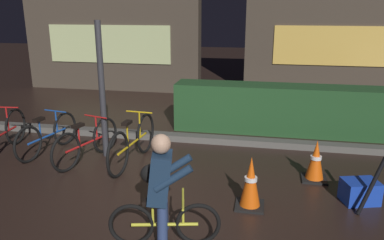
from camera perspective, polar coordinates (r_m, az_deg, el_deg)
The scene contains 15 objects.
ground_plane at distance 5.28m, azimuth -3.45°, elevation -11.12°, with size 40.00×40.00×0.00m, color black.
sidewalk_curb at distance 7.24m, azimuth 0.89°, elevation -2.77°, with size 12.00×0.24×0.12m, color #56544F.
hedge_row at distance 7.90m, azimuth 15.07°, elevation 1.49°, with size 4.80×0.70×0.96m, color #214723.
storefront_left at distance 11.95m, azimuth -12.07°, elevation 15.89°, with size 5.35×0.54×4.82m.
storefront_right at distance 11.91m, azimuth 21.97°, elevation 15.22°, with size 5.49×0.54×4.87m.
street_post at distance 6.44m, azimuth -13.26°, elevation 4.22°, with size 0.10×0.10×2.26m, color #2D2D33.
parked_bike_leftmost at distance 7.33m, azimuth -26.70°, elevation -1.95°, with size 0.46×1.68×0.77m.
parked_bike_left_mid at distance 7.07m, azimuth -20.73°, elevation -2.13°, with size 0.46×1.50×0.70m.
parked_bike_center_left at distance 6.48m, azimuth -15.43°, elevation -3.24°, with size 0.53×1.49×0.71m.
parked_bike_center_right at distance 6.22m, azimuth -8.80°, elevation -3.29°, with size 0.46×1.74×0.80m.
traffic_cone_near at distance 4.91m, azimuth 8.73°, elevation -9.27°, with size 0.36×0.36×0.68m.
traffic_cone_far at distance 5.87m, azimuth 17.95°, elevation -5.83°, with size 0.36×0.36×0.61m.
blue_crate at distance 5.49m, azimuth 23.74°, elevation -9.72°, with size 0.44×0.32×0.30m, color #193DB7.
cyclist at distance 4.03m, azimuth -4.55°, elevation -10.38°, with size 1.17×0.50×1.25m.
closed_umbrella at distance 5.19m, azimuth 25.37°, elevation -8.47°, with size 0.05×0.05×0.85m, color black.
Camera 1 is at (1.21, -4.53, 2.44)m, focal length 35.80 mm.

